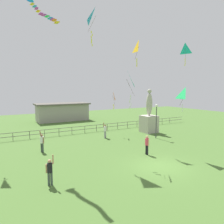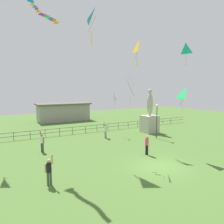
% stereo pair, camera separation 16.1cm
% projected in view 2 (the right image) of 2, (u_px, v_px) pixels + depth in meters
% --- Properties ---
extents(ground_plane, '(80.00, 80.00, 0.00)m').
position_uv_depth(ground_plane, '(160.00, 166.00, 15.38)').
color(ground_plane, '#476B2D').
extents(statue_monument, '(1.94, 1.94, 5.88)m').
position_uv_depth(statue_monument, '(150.00, 120.00, 27.42)').
color(statue_monument, '#B2AD9E').
rests_on(statue_monument, ground_plane).
extents(lamppost, '(0.36, 0.36, 4.10)m').
position_uv_depth(lamppost, '(157.00, 113.00, 23.85)').
color(lamppost, '#38383D').
rests_on(lamppost, ground_plane).
extents(person_0, '(0.36, 0.53, 2.02)m').
position_uv_depth(person_0, '(42.00, 141.00, 18.76)').
color(person_0, '#3F4C47').
rests_on(person_0, ground_plane).
extents(person_1, '(0.32, 0.52, 1.74)m').
position_uv_depth(person_1, '(147.00, 144.00, 17.98)').
color(person_1, black).
rests_on(person_1, ground_plane).
extents(person_2, '(0.52, 0.30, 1.93)m').
position_uv_depth(person_2, '(105.00, 130.00, 24.18)').
color(person_2, '#99999E').
rests_on(person_2, ground_plane).
extents(person_3, '(0.49, 0.34, 1.92)m').
position_uv_depth(person_3, '(49.00, 170.00, 12.26)').
color(person_3, '#3F4C47').
rests_on(person_3, ground_plane).
extents(kite_0, '(0.93, 1.28, 2.10)m').
position_uv_depth(kite_0, '(185.00, 94.00, 17.48)').
color(kite_0, '#1EB759').
extents(kite_1, '(1.21, 1.31, 3.29)m').
position_uv_depth(kite_1, '(95.00, 17.00, 17.63)').
color(kite_1, '#198CD1').
extents(kite_2, '(0.68, 0.79, 2.66)m').
position_uv_depth(kite_2, '(139.00, 47.00, 20.18)').
color(kite_2, yellow).
extents(kite_3, '(0.90, 1.12, 2.54)m').
position_uv_depth(kite_3, '(185.00, 49.00, 22.86)').
color(kite_3, '#19B2B2').
extents(kite_4, '(1.06, 1.11, 2.99)m').
position_uv_depth(kite_4, '(127.00, 80.00, 15.88)').
color(kite_4, '#19B2B2').
extents(kite_6, '(0.69, 0.78, 2.33)m').
position_uv_depth(kite_6, '(113.00, 96.00, 25.58)').
color(kite_6, orange).
extents(streamer_kite, '(1.29, 6.02, 3.79)m').
position_uv_depth(streamer_kite, '(33.00, 0.00, 17.00)').
color(streamer_kite, '#198CD1').
extents(waterfront_railing, '(36.06, 0.06, 0.95)m').
position_uv_depth(waterfront_railing, '(87.00, 128.00, 27.32)').
color(waterfront_railing, '#4C4742').
rests_on(waterfront_railing, ground_plane).
extents(pavilion_building, '(9.64, 4.48, 3.27)m').
position_uv_depth(pavilion_building, '(63.00, 112.00, 37.71)').
color(pavilion_building, gray).
rests_on(pavilion_building, ground_plane).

